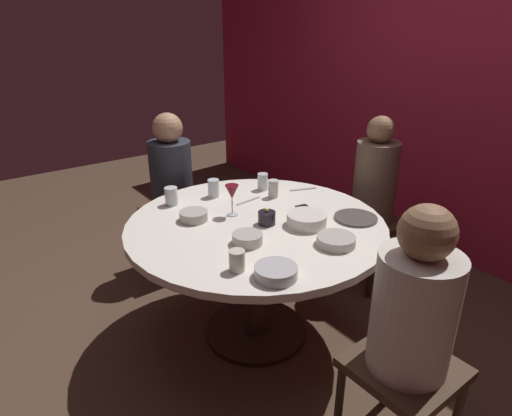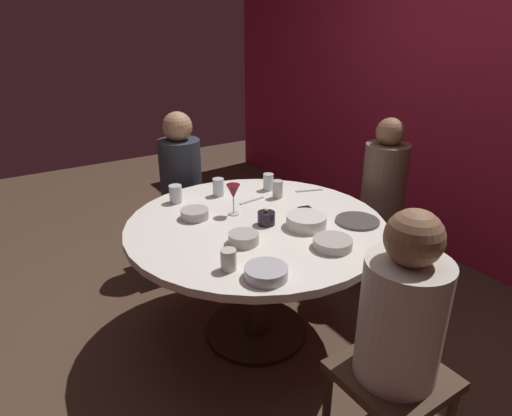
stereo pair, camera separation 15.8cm
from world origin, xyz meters
TOP-DOWN VIEW (x-y plane):
  - ground_plane at (0.00, 0.00)m, footprint 8.00×8.00m
  - back_wall at (0.00, 1.83)m, footprint 6.00×0.10m
  - dining_table at (0.00, 0.00)m, footprint 1.40×1.40m
  - seated_diner_left at (-0.99, 0.00)m, footprint 0.40×0.40m
  - seated_diner_back at (0.00, 1.00)m, footprint 0.40×0.40m
  - seated_diner_right at (0.98, 0.00)m, footprint 0.40×0.40m
  - candle_holder at (0.06, 0.03)m, footprint 0.09×0.09m
  - wine_glass at (-0.15, -0.05)m, footprint 0.08×0.08m
  - dinner_plate at (0.30, 0.45)m, footprint 0.23×0.23m
  - cell_phone at (0.05, 0.32)m, footprint 0.15×0.10m
  - bowl_serving_large at (0.50, -0.27)m, footprint 0.19×0.19m
  - bowl_salad_center at (0.45, 0.14)m, footprint 0.19×0.19m
  - bowl_small_white at (0.18, -0.19)m, footprint 0.15×0.15m
  - bowl_sauce_side at (0.20, 0.19)m, footprint 0.21×0.21m
  - bowl_rice_portion at (-0.22, -0.26)m, footprint 0.15×0.15m
  - cup_near_candle at (-0.49, -0.25)m, footprint 0.08×0.08m
  - cup_by_left_diner at (0.35, -0.37)m, footprint 0.07×0.07m
  - cup_by_right_diner at (-0.37, 0.33)m, footprint 0.07×0.07m
  - cup_center_front at (-0.22, 0.30)m, footprint 0.06×0.06m
  - cup_far_edge at (-0.45, 0.02)m, footprint 0.07×0.07m
  - fork_near_plate at (-0.26, 0.14)m, footprint 0.04×0.18m
  - knife_near_plate at (-0.21, 0.54)m, footprint 0.08×0.17m

SIDE VIEW (x-z plane):
  - ground_plane at x=0.00m, z-range 0.00..0.00m
  - dining_table at x=0.00m, z-range 0.22..0.96m
  - seated_diner_right at x=0.98m, z-range 0.14..1.30m
  - seated_diner_left at x=-0.99m, z-range 0.14..1.31m
  - seated_diner_back at x=0.00m, z-range 0.13..1.32m
  - fork_near_plate at x=-0.26m, z-range 0.73..0.74m
  - knife_near_plate at x=-0.21m, z-range 0.73..0.74m
  - cell_phone at x=0.05m, z-range 0.73..0.74m
  - dinner_plate at x=0.30m, z-range 0.73..0.75m
  - bowl_salad_center at x=0.45m, z-range 0.73..0.78m
  - bowl_serving_large at x=0.50m, z-range 0.73..0.78m
  - bowl_rice_portion at x=-0.22m, z-range 0.73..0.79m
  - bowl_small_white at x=0.18m, z-range 0.73..0.79m
  - bowl_sauce_side at x=0.20m, z-range 0.73..0.80m
  - candle_holder at x=0.06m, z-range 0.72..0.82m
  - cup_by_left_diner at x=0.35m, z-range 0.73..0.83m
  - cup_near_candle at x=-0.49m, z-range 0.73..0.84m
  - cup_by_right_diner at x=-0.37m, z-range 0.73..0.84m
  - cup_center_front at x=-0.22m, z-range 0.73..0.84m
  - cup_far_edge at x=-0.45m, z-range 0.73..0.84m
  - wine_glass at x=-0.15m, z-range 0.77..0.95m
  - back_wall at x=0.00m, z-range 0.00..2.60m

